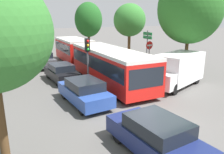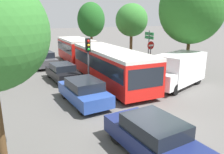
# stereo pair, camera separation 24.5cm
# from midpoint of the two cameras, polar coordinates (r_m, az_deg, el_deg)

# --- Properties ---
(ground_plane) EXTENTS (200.00, 200.00, 0.00)m
(ground_plane) POSITION_cam_midpoint_polar(r_m,az_deg,el_deg) (10.50, 10.76, -11.83)
(ground_plane) COLOR #565451
(articulated_bus) EXTENTS (4.05, 17.35, 2.55)m
(articulated_bus) POSITION_cam_midpoint_polar(r_m,az_deg,el_deg) (19.42, -5.81, 5.45)
(articulated_bus) COLOR red
(articulated_bus) RESTS_ON ground
(city_bus_rear) EXTENTS (3.48, 11.64, 2.47)m
(city_bus_rear) POSITION_cam_midpoint_polar(r_m,az_deg,el_deg) (47.93, -25.52, 9.75)
(city_bus_rear) COLOR silver
(city_bus_rear) RESTS_ON ground
(queued_car_navy) EXTENTS (1.73, 4.03, 1.40)m
(queued_car_navy) POSITION_cam_midpoint_polar(r_m,az_deg,el_deg) (8.05, 10.48, -14.95)
(queued_car_navy) COLOR navy
(queued_car_navy) RESTS_ON ground
(queued_car_blue) EXTENTS (1.75, 4.09, 1.42)m
(queued_car_blue) POSITION_cam_midpoint_polar(r_m,az_deg,el_deg) (12.41, -7.81, -3.79)
(queued_car_blue) COLOR #284799
(queued_car_blue) RESTS_ON ground
(queued_car_black) EXTENTS (1.67, 3.88, 1.35)m
(queued_car_black) POSITION_cam_midpoint_polar(r_m,az_deg,el_deg) (17.31, -13.51, 1.24)
(queued_car_black) COLOR black
(queued_car_black) RESTS_ON ground
(queued_car_graphite) EXTENTS (1.90, 4.42, 1.53)m
(queued_car_graphite) POSITION_cam_midpoint_polar(r_m,az_deg,el_deg) (22.73, -18.31, 4.39)
(queued_car_graphite) COLOR #47474C
(queued_car_graphite) RESTS_ON ground
(queued_car_silver) EXTENTS (1.70, 3.97, 1.37)m
(queued_car_silver) POSITION_cam_midpoint_polar(r_m,az_deg,el_deg) (28.20, -21.34, 5.90)
(queued_car_silver) COLOR #B7BABF
(queued_car_silver) RESTS_ON ground
(queued_car_white) EXTENTS (1.80, 4.19, 1.45)m
(queued_car_white) POSITION_cam_midpoint_polar(r_m,az_deg,el_deg) (33.71, -22.47, 7.21)
(queued_car_white) COLOR white
(queued_car_white) RESTS_ON ground
(white_van) EXTENTS (5.34, 3.22, 2.31)m
(white_van) POSITION_cam_midpoint_polar(r_m,az_deg,el_deg) (16.10, 16.33, 2.06)
(white_van) COLOR white
(white_van) RESTS_ON ground
(traffic_light) EXTENTS (0.35, 0.38, 3.40)m
(traffic_light) POSITION_cam_midpoint_polar(r_m,az_deg,el_deg) (15.08, -6.87, 6.58)
(traffic_light) COLOR #56595E
(traffic_light) RESTS_ON ground
(no_entry_sign) EXTENTS (0.70, 0.08, 2.82)m
(no_entry_sign) POSITION_cam_midpoint_polar(r_m,az_deg,el_deg) (19.16, 9.31, 6.42)
(no_entry_sign) COLOR #56595E
(no_entry_sign) RESTS_ON ground
(direction_sign_post) EXTENTS (0.20, 1.40, 3.60)m
(direction_sign_post) POSITION_cam_midpoint_polar(r_m,az_deg,el_deg) (21.15, 8.86, 9.09)
(direction_sign_post) COLOR #56595E
(direction_sign_post) RESTS_ON ground
(tree_right_near) EXTENTS (4.87, 4.87, 8.06)m
(tree_right_near) POSITION_cam_midpoint_polar(r_m,az_deg,el_deg) (18.18, 19.36, 16.52)
(tree_right_near) COLOR #51381E
(tree_right_near) RESTS_ON ground
(tree_right_mid) EXTENTS (3.49, 3.49, 6.27)m
(tree_right_mid) POSITION_cam_midpoint_polar(r_m,az_deg,el_deg) (24.62, 4.40, 14.36)
(tree_right_mid) COLOR #51381E
(tree_right_mid) RESTS_ON ground
(tree_right_far) EXTENTS (4.09, 4.09, 7.03)m
(tree_right_far) POSITION_cam_midpoint_polar(r_m,az_deg,el_deg) (33.71, -6.45, 14.43)
(tree_right_far) COLOR #51381E
(tree_right_far) RESTS_ON ground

